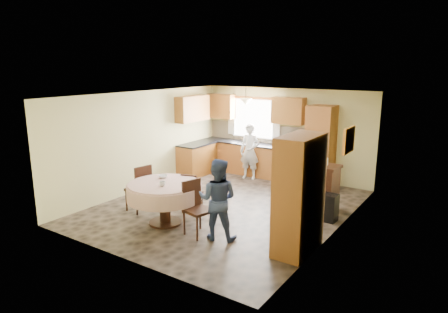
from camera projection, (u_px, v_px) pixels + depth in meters
name	position (u px, v px, depth m)	size (l,w,h in m)	color
floor	(226.00, 206.00, 9.01)	(5.00, 6.00, 0.01)	brown
ceiling	(226.00, 95.00, 8.45)	(5.00, 6.00, 0.01)	white
wall_back	(285.00, 133.00, 11.15)	(5.00, 0.02, 2.50)	beige
wall_front	(121.00, 186.00, 6.30)	(5.00, 0.02, 2.50)	beige
wall_left	(144.00, 141.00, 10.08)	(0.02, 6.00, 2.50)	beige
wall_right	(338.00, 169.00, 7.37)	(0.02, 6.00, 2.50)	beige
window	(254.00, 118.00, 11.60)	(1.40, 0.03, 1.10)	white
curtain_left	(231.00, 115.00, 11.96)	(0.22, 0.02, 1.15)	white
curtain_right	(276.00, 119.00, 11.14)	(0.22, 0.02, 1.15)	white
base_cab_back	(253.00, 160.00, 11.56)	(3.30, 0.60, 0.88)	#C87135
counter_back	(253.00, 144.00, 11.45)	(3.30, 0.64, 0.04)	black
base_cab_left	(197.00, 160.00, 11.56)	(0.60, 1.20, 0.88)	#C87135
counter_left	(197.00, 144.00, 11.46)	(0.64, 1.20, 0.04)	black
backsplash	(258.00, 133.00, 11.62)	(3.30, 0.02, 0.55)	beige
wall_cab_left	(221.00, 106.00, 11.99)	(0.85, 0.33, 0.72)	#B46C2D
wall_cab_right	(288.00, 111.00, 10.79)	(0.90, 0.33, 0.72)	#B46C2D
wall_cab_side	(193.00, 109.00, 11.30)	(0.33, 1.20, 0.72)	#B46C2D
oven_tower	(320.00, 146.00, 10.32)	(0.66, 0.62, 2.12)	#C87135
oven_upper	(316.00, 141.00, 10.02)	(0.56, 0.01, 0.45)	black
oven_lower	(315.00, 160.00, 10.14)	(0.56, 0.01, 0.45)	black
pendant	(246.00, 102.00, 11.10)	(0.36, 0.36, 0.18)	beige
sideboard	(309.00, 186.00, 8.97)	(1.32, 0.54, 0.94)	#3D1E10
space_heater	(327.00, 207.00, 8.15)	(0.41, 0.29, 0.57)	black
cupboard	(299.00, 195.00, 6.66)	(0.53, 1.06, 2.02)	#C87135
dining_table	(164.00, 192.00, 7.92)	(1.48, 1.48, 0.85)	#3D1E10
chair_left	(141.00, 186.00, 8.58)	(0.51, 0.51, 1.04)	#3D1E10
chair_back	(191.00, 191.00, 8.54)	(0.47, 0.47, 0.87)	#3D1E10
chair_right	(196.00, 205.00, 7.46)	(0.54, 0.54, 1.03)	#3D1E10
framed_picture	(349.00, 140.00, 7.80)	(0.06, 0.61, 0.51)	gold
microwave	(293.00, 143.00, 10.70)	(0.51, 0.35, 0.29)	silver
person_sink	(250.00, 152.00, 11.07)	(0.56, 0.37, 1.54)	silver
person_dining	(218.00, 199.00, 7.21)	(0.73, 0.57, 1.50)	navy
bowl_sideboard	(301.00, 163.00, 8.97)	(0.23, 0.23, 0.06)	#B2B2B2
bottle_sideboard	(326.00, 161.00, 8.64)	(0.12, 0.12, 0.31)	silver
cup_table	(162.00, 184.00, 7.66)	(0.12, 0.12, 0.10)	#B2B2B2
bowl_table	(163.00, 177.00, 8.22)	(0.18, 0.18, 0.06)	#B2B2B2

